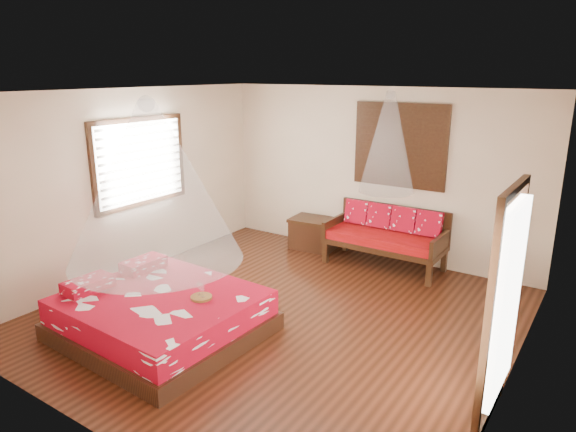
% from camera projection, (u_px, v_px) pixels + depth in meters
% --- Properties ---
extents(room, '(5.54, 5.54, 2.84)m').
position_uv_depth(room, '(280.00, 210.00, 6.25)').
color(room, black).
rests_on(room, ground).
extents(bed, '(2.24, 2.04, 0.64)m').
position_uv_depth(bed, '(161.00, 314.00, 6.09)').
color(bed, black).
rests_on(bed, floor).
extents(daybed, '(1.85, 0.82, 0.96)m').
position_uv_depth(daybed, '(387.00, 234.00, 8.17)').
color(daybed, black).
rests_on(daybed, floor).
extents(storage_chest, '(0.84, 0.65, 0.54)m').
position_uv_depth(storage_chest, '(314.00, 233.00, 9.03)').
color(storage_chest, black).
rests_on(storage_chest, floor).
extents(shutter_panel, '(1.52, 0.06, 1.32)m').
position_uv_depth(shutter_panel, '(400.00, 146.00, 8.06)').
color(shutter_panel, black).
rests_on(shutter_panel, wall_back).
extents(window_left, '(0.10, 1.74, 1.34)m').
position_uv_depth(window_left, '(140.00, 162.00, 7.77)').
color(window_left, black).
rests_on(window_left, wall_left).
extents(glazed_door, '(0.08, 1.02, 2.16)m').
position_uv_depth(glazed_door, '(500.00, 309.00, 4.41)').
color(glazed_door, black).
rests_on(glazed_door, floor).
extents(wine_tray, '(0.25, 0.25, 0.20)m').
position_uv_depth(wine_tray, '(201.00, 294.00, 5.91)').
color(wine_tray, brown).
rests_on(wine_tray, bed).
extents(mosquito_net_main, '(1.96, 1.96, 1.80)m').
position_uv_depth(mosquito_net_main, '(152.00, 183.00, 5.64)').
color(mosquito_net_main, white).
rests_on(mosquito_net_main, ceiling).
extents(mosquito_net_daybed, '(0.84, 0.84, 1.50)m').
position_uv_depth(mosquito_net_daybed, '(388.00, 143.00, 7.66)').
color(mosquito_net_daybed, white).
rests_on(mosquito_net_daybed, ceiling).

